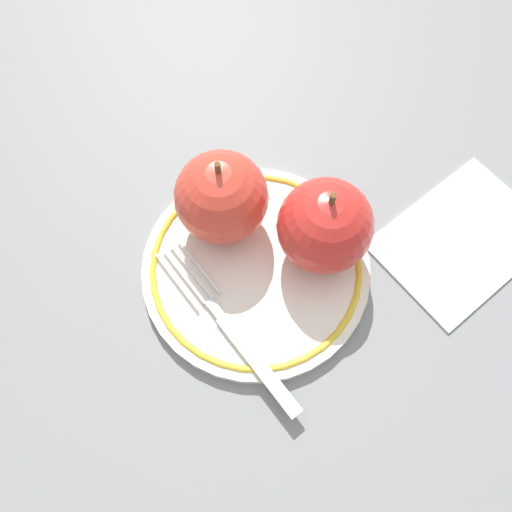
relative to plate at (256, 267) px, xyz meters
The scene contains 6 objects.
ground_plane 0.02m from the plate, 28.68° to the right, with size 2.00×2.00×0.00m, color slate.
plate is the anchor object (origin of this frame).
apple_red_whole 0.07m from the plate, 153.08° to the left, with size 0.08×0.08×0.09m.
apple_second_whole 0.08m from the plate, 47.73° to the left, with size 0.08×0.08×0.09m.
fork 0.07m from the plate, 78.68° to the right, with size 0.18×0.09×0.00m.
napkin_folded 0.20m from the plate, 39.11° to the left, with size 0.11×0.16×0.01m, color white.
Camera 1 is at (0.07, -0.14, 0.43)m, focal length 35.00 mm.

